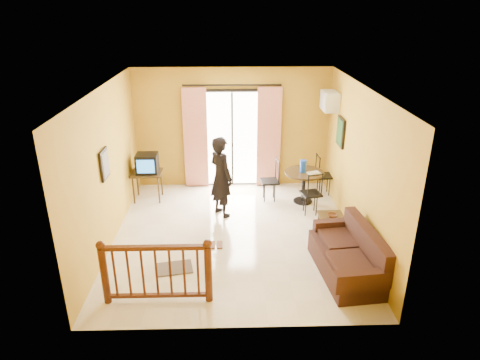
{
  "coord_description": "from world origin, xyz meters",
  "views": [
    {
      "loc": [
        -0.08,
        -7.12,
        4.12
      ],
      "look_at": [
        0.12,
        0.2,
        1.06
      ],
      "focal_mm": 32.0,
      "sensor_mm": 36.0,
      "label": 1
    }
  ],
  "objects_px": {
    "dining_table": "(304,178)",
    "standing_person": "(221,177)",
    "coffee_table": "(333,226)",
    "sofa": "(350,257)",
    "television": "(147,163)"
  },
  "relations": [
    {
      "from": "dining_table",
      "to": "coffee_table",
      "type": "relative_size",
      "value": 1.02
    },
    {
      "from": "dining_table",
      "to": "coffee_table",
      "type": "xyz_separation_m",
      "value": [
        0.3,
        -1.6,
        -0.31
      ]
    },
    {
      "from": "coffee_table",
      "to": "sofa",
      "type": "relative_size",
      "value": 0.46
    },
    {
      "from": "dining_table",
      "to": "standing_person",
      "type": "height_order",
      "value": "standing_person"
    },
    {
      "from": "coffee_table",
      "to": "sofa",
      "type": "distance_m",
      "value": 1.15
    },
    {
      "from": "coffee_table",
      "to": "standing_person",
      "type": "xyz_separation_m",
      "value": [
        -2.1,
        1.05,
        0.6
      ]
    },
    {
      "from": "coffee_table",
      "to": "standing_person",
      "type": "relative_size",
      "value": 0.5
    },
    {
      "from": "coffee_table",
      "to": "dining_table",
      "type": "bearing_deg",
      "value": 100.58
    },
    {
      "from": "coffee_table",
      "to": "standing_person",
      "type": "height_order",
      "value": "standing_person"
    },
    {
      "from": "television",
      "to": "sofa",
      "type": "xyz_separation_m",
      "value": [
        3.72,
        -2.97,
        -0.56
      ]
    },
    {
      "from": "coffee_table",
      "to": "standing_person",
      "type": "distance_m",
      "value": 2.42
    },
    {
      "from": "coffee_table",
      "to": "sofa",
      "type": "bearing_deg",
      "value": -89.81
    },
    {
      "from": "dining_table",
      "to": "television",
      "type": "bearing_deg",
      "value": 176.29
    },
    {
      "from": "television",
      "to": "coffee_table",
      "type": "distance_m",
      "value": 4.19
    },
    {
      "from": "sofa",
      "to": "standing_person",
      "type": "height_order",
      "value": "standing_person"
    }
  ]
}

